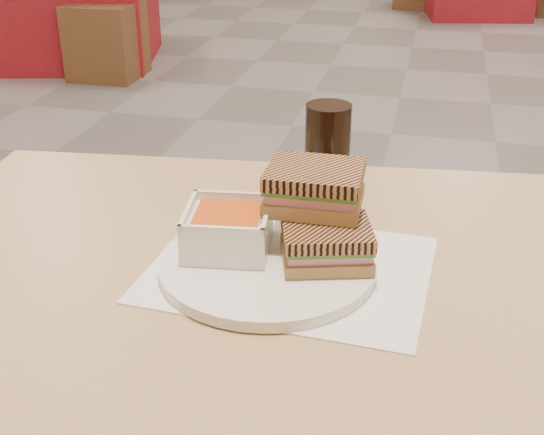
% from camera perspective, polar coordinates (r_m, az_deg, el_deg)
% --- Properties ---
extents(main_table, '(1.27, 0.83, 0.75)m').
position_cam_1_polar(main_table, '(0.97, 5.62, -10.04)').
color(main_table, tan).
rests_on(main_table, ground).
extents(tray_liner, '(0.36, 0.29, 0.00)m').
position_cam_1_polar(tray_liner, '(0.91, 1.43, -4.10)').
color(tray_liner, white).
rests_on(tray_liner, main_table).
extents(plate, '(0.27, 0.27, 0.01)m').
position_cam_1_polar(plate, '(0.90, -0.37, -3.79)').
color(plate, white).
rests_on(plate, tray_liner).
extents(soup_bowl, '(0.12, 0.12, 0.06)m').
position_cam_1_polar(soup_bowl, '(0.91, -3.53, -1.06)').
color(soup_bowl, white).
rests_on(soup_bowl, plate).
extents(panini_lower, '(0.13, 0.12, 0.05)m').
position_cam_1_polar(panini_lower, '(0.88, 4.36, -2.07)').
color(panini_lower, '#A18049').
rests_on(panini_lower, plate).
extents(panini_upper, '(0.12, 0.10, 0.05)m').
position_cam_1_polar(panini_upper, '(0.91, 3.41, 2.43)').
color(panini_upper, '#A18049').
rests_on(panini_upper, panini_lower).
extents(cola_glass, '(0.07, 0.07, 0.15)m').
position_cam_1_polar(cola_glass, '(1.08, 4.43, 5.26)').
color(cola_glass, black).
rests_on(cola_glass, main_table).
extents(bg_chair_0r, '(0.40, 0.40, 0.45)m').
position_cam_1_polar(bg_chair_0r, '(4.62, -13.07, 13.60)').
color(bg_chair_0r, brown).
rests_on(bg_chair_0r, ground).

